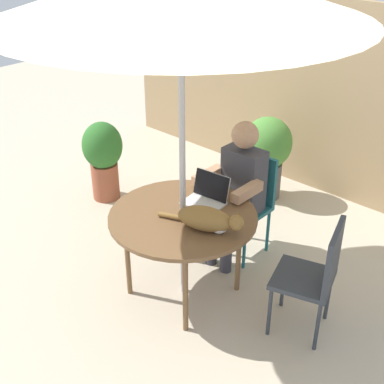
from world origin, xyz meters
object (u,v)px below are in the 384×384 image
at_px(chair_occupied, 248,196).
at_px(potted_plant_near_fence, 267,152).
at_px(chair_empty, 316,272).
at_px(potted_plant_by_chair, 103,155).
at_px(person_seated, 238,185).
at_px(patio_table, 183,221).
at_px(laptop, 208,194).
at_px(cat, 208,219).

xyz_separation_m(chair_occupied, potted_plant_near_fence, (-0.43, 0.89, -0.02)).
height_order(chair_empty, potted_plant_by_chair, chair_empty).
height_order(person_seated, potted_plant_near_fence, person_seated).
height_order(person_seated, potted_plant_by_chair, person_seated).
bearing_deg(potted_plant_near_fence, patio_table, -75.86).
bearing_deg(chair_empty, laptop, -178.41).
bearing_deg(chair_occupied, cat, -72.49).
bearing_deg(laptop, potted_plant_near_fence, 106.90).
bearing_deg(potted_plant_near_fence, cat, -68.11).
xyz_separation_m(chair_occupied, person_seated, (0.00, -0.16, 0.17)).
distance_m(chair_empty, potted_plant_near_fence, 1.99).
relative_size(patio_table, potted_plant_near_fence, 1.26).
bearing_deg(cat, person_seated, 111.20).
xyz_separation_m(patio_table, person_seated, (0.00, 0.66, 0.03)).
height_order(patio_table, chair_occupied, chair_occupied).
height_order(patio_table, potted_plant_by_chair, potted_plant_by_chair).
xyz_separation_m(chair_occupied, potted_plant_by_chair, (-1.64, -0.26, -0.04)).
height_order(chair_empty, cat, chair_empty).
distance_m(patio_table, chair_occupied, 0.83).
relative_size(laptop, potted_plant_by_chair, 0.39).
distance_m(chair_occupied, cat, 0.93).
bearing_deg(potted_plant_near_fence, chair_empty, -45.28).
height_order(person_seated, cat, person_seated).
bearing_deg(person_seated, laptop, -89.06).
relative_size(chair_empty, cat, 1.42).
distance_m(patio_table, chair_empty, 1.02).
bearing_deg(chair_empty, potted_plant_near_fence, 134.72).
xyz_separation_m(patio_table, potted_plant_near_fence, (-0.43, 1.71, -0.16)).
distance_m(laptop, cat, 0.39).
bearing_deg(chair_empty, chair_occupied, 151.65).
height_order(laptop, potted_plant_by_chair, laptop).
bearing_deg(patio_table, cat, -5.40).
relative_size(patio_table, person_seated, 0.89).
distance_m(laptop, potted_plant_near_fence, 1.53).
bearing_deg(potted_plant_near_fence, chair_occupied, -64.18).
distance_m(chair_occupied, laptop, 0.61).
distance_m(chair_occupied, potted_plant_near_fence, 0.99).
bearing_deg(person_seated, cat, -68.80).
bearing_deg(cat, chair_empty, 24.68).
distance_m(patio_table, cat, 0.30).
bearing_deg(potted_plant_by_chair, patio_table, -18.97).
bearing_deg(person_seated, chair_occupied, 90.00).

